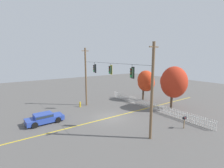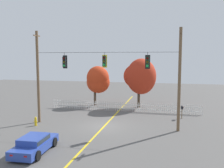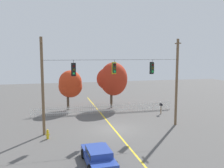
# 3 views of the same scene
# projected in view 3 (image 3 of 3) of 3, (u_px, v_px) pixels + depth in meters

# --- Properties ---
(ground) EXTENTS (80.00, 80.00, 0.00)m
(ground) POSITION_uv_depth(u_px,v_px,m) (114.00, 129.00, 23.86)
(ground) COLOR #565451
(lane_centerline_stripe) EXTENTS (0.16, 36.00, 0.01)m
(lane_centerline_stripe) POSITION_uv_depth(u_px,v_px,m) (114.00, 129.00, 23.86)
(lane_centerline_stripe) COLOR gold
(lane_centerline_stripe) RESTS_ON ground
(signal_support_span) EXTENTS (13.37, 1.10, 8.78)m
(signal_support_span) POSITION_uv_depth(u_px,v_px,m) (114.00, 84.00, 23.31)
(signal_support_span) COLOR brown
(signal_support_span) RESTS_ON ground
(traffic_signal_eastbound_side) EXTENTS (0.43, 0.38, 1.47)m
(traffic_signal_eastbound_side) POSITION_uv_depth(u_px,v_px,m) (74.00, 70.00, 22.24)
(traffic_signal_eastbound_side) COLOR black
(traffic_signal_northbound_secondary) EXTENTS (0.43, 0.38, 1.35)m
(traffic_signal_northbound_secondary) POSITION_uv_depth(u_px,v_px,m) (114.00, 68.00, 23.14)
(traffic_signal_northbound_secondary) COLOR black
(traffic_signal_northbound_primary) EXTENTS (0.43, 0.38, 1.43)m
(traffic_signal_northbound_primary) POSITION_uv_depth(u_px,v_px,m) (152.00, 68.00, 24.06)
(traffic_signal_northbound_primary) COLOR black
(white_picket_fence) EXTENTS (17.65, 0.06, 1.10)m
(white_picket_fence) POSITION_uv_depth(u_px,v_px,m) (105.00, 109.00, 30.35)
(white_picket_fence) COLOR white
(white_picket_fence) RESTS_ON ground
(autumn_maple_near_fence) EXTENTS (3.07, 2.77, 5.16)m
(autumn_maple_near_fence) POSITION_uv_depth(u_px,v_px,m) (70.00, 84.00, 32.04)
(autumn_maple_near_fence) COLOR #473828
(autumn_maple_near_fence) RESTS_ON ground
(autumn_maple_mid) EXTENTS (4.11, 3.62, 6.17)m
(autumn_maple_mid) POSITION_uv_depth(u_px,v_px,m) (112.00, 79.00, 32.96)
(autumn_maple_mid) COLOR #473828
(autumn_maple_mid) RESTS_ON ground
(parked_car) EXTENTS (1.97, 4.12, 1.15)m
(parked_car) POSITION_uv_depth(u_px,v_px,m) (98.00, 156.00, 16.22)
(parked_car) COLOR #28429E
(parked_car) RESTS_ON ground
(fire_hydrant) EXTENTS (0.38, 0.22, 0.83)m
(fire_hydrant) POSITION_uv_depth(u_px,v_px,m) (48.00, 134.00, 21.14)
(fire_hydrant) COLOR gold
(fire_hydrant) RESTS_ON ground
(roadside_mailbox) EXTENTS (0.25, 0.44, 1.33)m
(roadside_mailbox) POSITION_uv_depth(u_px,v_px,m) (161.00, 105.00, 29.84)
(roadside_mailbox) COLOR brown
(roadside_mailbox) RESTS_ON ground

